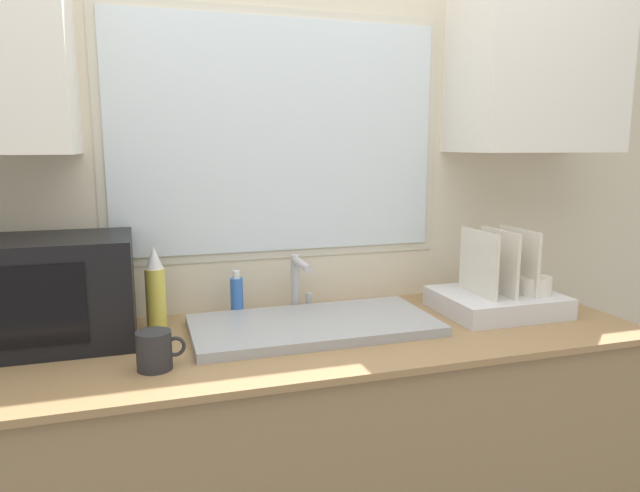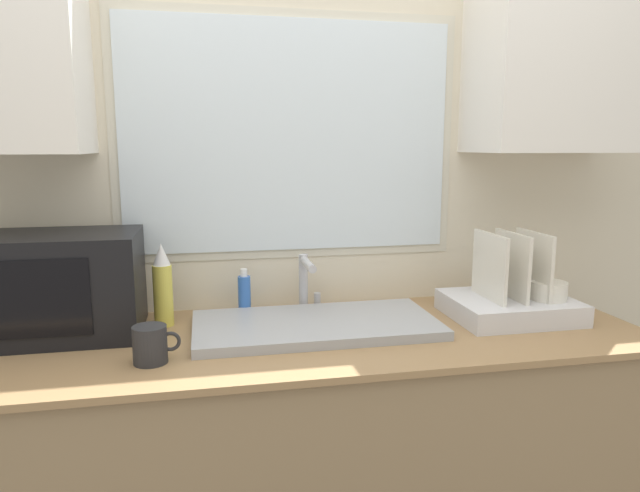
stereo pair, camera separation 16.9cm
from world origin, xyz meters
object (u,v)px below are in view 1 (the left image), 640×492
object	(u,v)px
microwave	(48,292)
dish_rack	(500,295)
faucet	(299,278)
spray_bottle	(156,290)
soap_bottle	(237,296)
mug_near_sink	(155,350)

from	to	relation	value
microwave	dish_rack	xyz separation A→B (m)	(1.45, -0.11, -0.10)
faucet	spray_bottle	world-z (taller)	spray_bottle
dish_rack	soap_bottle	bearing A→B (deg)	166.13
spray_bottle	mug_near_sink	size ratio (longest dim) A/B	2.13
microwave	dish_rack	bearing A→B (deg)	-4.49
spray_bottle	soap_bottle	size ratio (longest dim) A/B	1.68
soap_bottle	mug_near_sink	world-z (taller)	soap_bottle
microwave	dish_rack	distance (m)	1.45
soap_bottle	faucet	bearing A→B (deg)	-4.87
microwave	dish_rack	size ratio (longest dim) A/B	1.18
spray_bottle	soap_bottle	distance (m)	0.28
dish_rack	spray_bottle	xyz separation A→B (m)	(-1.15, 0.15, 0.07)
spray_bottle	mug_near_sink	bearing A→B (deg)	-92.48
spray_bottle	mug_near_sink	xyz separation A→B (m)	(-0.01, -0.33, -0.08)
faucet	mug_near_sink	size ratio (longest dim) A/B	1.58
microwave	spray_bottle	world-z (taller)	microwave
microwave	soap_bottle	world-z (taller)	microwave
mug_near_sink	soap_bottle	bearing A→B (deg)	54.99
soap_bottle	mug_near_sink	bearing A→B (deg)	-125.01
faucet	mug_near_sink	world-z (taller)	faucet
microwave	soap_bottle	distance (m)	0.58
microwave	spray_bottle	size ratio (longest dim) A/B	1.76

